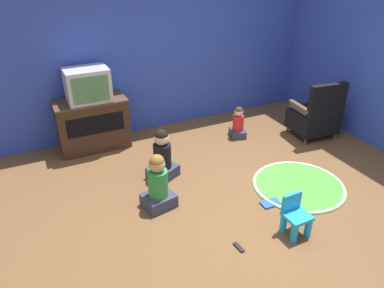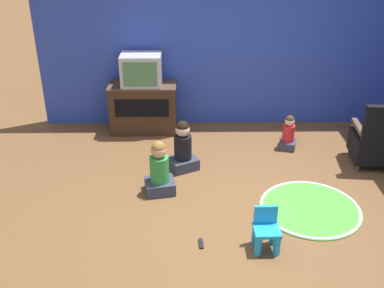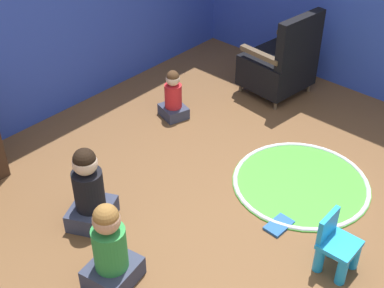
% 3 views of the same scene
% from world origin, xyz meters
% --- Properties ---
extents(ground_plane, '(30.00, 30.00, 0.00)m').
position_xyz_m(ground_plane, '(0.00, 0.00, 0.00)').
color(ground_plane, brown).
extents(wall_back, '(5.66, 0.12, 2.52)m').
position_xyz_m(wall_back, '(-0.17, 2.49, 1.26)').
color(wall_back, '#2D47B2').
rests_on(wall_back, ground_plane).
extents(tv_cabinet, '(1.04, 0.52, 0.77)m').
position_xyz_m(tv_cabinet, '(-1.37, 2.15, 0.40)').
color(tv_cabinet, '#382316').
rests_on(tv_cabinet, ground_plane).
extents(television, '(0.61, 0.46, 0.48)m').
position_xyz_m(television, '(-1.37, 2.14, 1.01)').
color(television, '#B7B7BC').
rests_on(television, tv_cabinet).
extents(black_armchair, '(0.71, 0.66, 0.95)m').
position_xyz_m(black_armchair, '(1.92, 0.97, 0.36)').
color(black_armchair, brown).
rests_on(black_armchair, ground_plane).
extents(yellow_kid_chair, '(0.27, 0.26, 0.46)m').
position_xyz_m(yellow_kid_chair, '(0.12, -0.75, 0.19)').
color(yellow_kid_chair, '#1E99DB').
rests_on(yellow_kid_chair, ground_plane).
extents(play_mat, '(1.19, 1.19, 0.04)m').
position_xyz_m(play_mat, '(0.76, -0.08, 0.01)').
color(play_mat, green).
rests_on(play_mat, ground_plane).
extents(child_watching_left, '(0.41, 0.37, 0.70)m').
position_xyz_m(child_watching_left, '(-1.02, 0.33, 0.30)').
color(child_watching_left, '#33384C').
rests_on(child_watching_left, ground_plane).
extents(child_watching_center, '(0.30, 0.32, 0.52)m').
position_xyz_m(child_watching_center, '(0.81, 1.49, 0.23)').
color(child_watching_center, '#33384C').
rests_on(child_watching_center, ground_plane).
extents(child_watching_right, '(0.46, 0.44, 0.70)m').
position_xyz_m(child_watching_right, '(-0.74, 0.90, 0.30)').
color(child_watching_right, '#33384C').
rests_on(child_watching_right, ground_plane).
extents(book, '(0.24, 0.15, 0.02)m').
position_xyz_m(book, '(0.20, -0.23, 0.01)').
color(book, '#235699').
rests_on(book, ground_plane).
extents(remote_control, '(0.05, 0.15, 0.02)m').
position_xyz_m(remote_control, '(-0.54, -0.70, 0.01)').
color(remote_control, black).
rests_on(remote_control, ground_plane).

